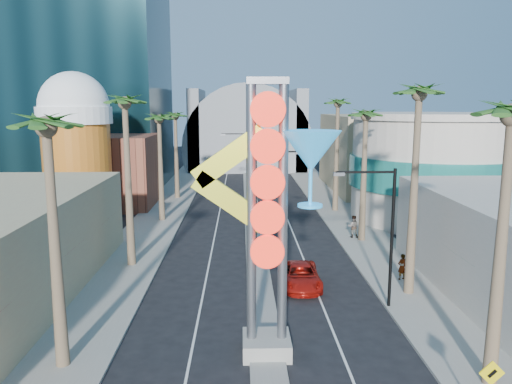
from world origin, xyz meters
The scene contains 24 objects.
sidewalk_west centered at (-9.50, 35.00, 0.07)m, with size 5.00×100.00×0.15m, color gray.
sidewalk_east centered at (9.50, 35.00, 0.07)m, with size 5.00×100.00×0.15m, color gray.
median centered at (0.00, 38.00, 0.07)m, with size 1.60×84.00×0.15m, color gray.
hotel_tower centered at (-22.00, 52.00, 25.00)m, with size 20.00×20.00×50.00m, color black.
brick_filler_west centered at (-16.00, 38.00, 4.00)m, with size 10.00×10.00×8.00m, color brown.
filler_east centered at (16.00, 48.00, 5.00)m, with size 10.00×20.00×10.00m, color tan.
beer_mug centered at (-17.00, 30.00, 7.84)m, with size 7.00×7.00×14.50m.
turquoise_building centered at (18.00, 30.00, 5.25)m, with size 16.60×16.60×10.60m.
canopy centered at (0.00, 72.00, 4.31)m, with size 22.00×16.00×22.00m.
neon_sign centered at (0.82, 2.96, 7.31)m, with size 6.53×2.60×12.55m.
streetlight_0 centered at (0.55, 20.00, 4.88)m, with size 3.79×0.25×8.00m.
streetlight_1 centered at (-0.55, 44.00, 4.88)m, with size 3.79×0.25×8.00m.
streetlight_2 centered at (6.72, 8.00, 4.83)m, with size 3.45×0.25×8.00m.
palm_0 centered at (-9.00, 2.00, 9.93)m, with size 2.40×2.40×11.70m.
palm_1 centered at (-9.00, 16.00, 10.82)m, with size 2.40×2.40×12.70m.
palm_2 centered at (-9.00, 30.00, 9.48)m, with size 2.40×2.40×11.20m.
palm_3 centered at (-9.00, 42.00, 9.48)m, with size 2.40×2.40×11.20m.
palm_4 centered at (9.00, 0.00, 10.38)m, with size 2.40×2.40×12.20m.
palm_5 centered at (9.00, 10.00, 11.27)m, with size 2.40×2.40×13.20m.
palm_6 centered at (9.00, 22.00, 9.93)m, with size 2.40×2.40×11.70m.
palm_7 centered at (9.00, 34.00, 10.82)m, with size 2.40×2.40×12.70m.
red_pickup centered at (2.60, 11.54, 0.71)m, with size 2.35×5.11×1.42m, color #AB150D.
pedestrian_a centered at (9.28, 12.26, 1.01)m, with size 0.62×0.41×1.71m, color gray.
pedestrian_b centered at (8.44, 22.76, 1.11)m, with size 0.93×0.72×1.91m, color gray.
Camera 1 is at (-1.13, -18.51, 11.40)m, focal length 35.00 mm.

